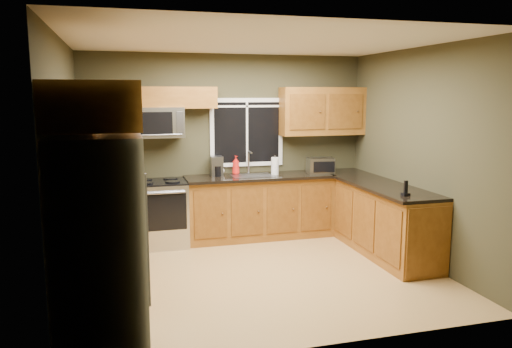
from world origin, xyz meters
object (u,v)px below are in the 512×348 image
coffee_maker (217,167)px  range (159,213)px  toaster_oven (320,166)px  microwave (156,122)px  refrigerator (100,244)px  soap_bottle_c (220,169)px  kettle (217,168)px  cordless_phone (406,191)px  soap_bottle_a (236,165)px  paper_towel_roll (275,166)px

coffee_maker → range: bearing=-170.7°
toaster_oven → microwave: bearing=175.3°
refrigerator → soap_bottle_c: refrigerator is taller
refrigerator → toaster_oven: (3.08, 2.71, 0.16)m
range → kettle: kettle is taller
coffee_maker → toaster_oven: bearing=-7.5°
toaster_oven → cordless_phone: toaster_oven is taller
coffee_maker → cordless_phone: bearing=-47.4°
cordless_phone → soap_bottle_a: bearing=126.8°
refrigerator → microwave: bearing=76.7°
soap_bottle_a → refrigerator: bearing=-121.8°
soap_bottle_a → soap_bottle_c: (-0.23, 0.03, -0.05)m
toaster_oven → kettle: size_ratio=1.57×
microwave → soap_bottle_c: size_ratio=4.48×
range → microwave: (-0.00, 0.14, 1.26)m
refrigerator → kettle: size_ratio=6.87×
microwave → cordless_phone: bearing=-36.7°
refrigerator → paper_towel_roll: size_ratio=6.36×
microwave → coffee_maker: (0.85, 0.00, -0.66)m
soap_bottle_c → range: bearing=-165.9°
soap_bottle_c → refrigerator: bearing=-118.2°
kettle → cordless_phone: (1.85, -2.02, -0.07)m
microwave → cordless_phone: microwave is taller
range → toaster_oven: 2.46m
range → paper_towel_roll: (1.70, 0.01, 0.60)m
soap_bottle_a → range: bearing=-170.2°
range → soap_bottle_c: 1.10m
kettle → soap_bottle_c: size_ratio=1.55×
refrigerator → coffee_maker: 3.30m
soap_bottle_c → cordless_phone: 2.77m
toaster_oven → soap_bottle_c: toaster_oven is taller
refrigerator → kettle: refrigerator is taller
paper_towel_roll → cordless_phone: paper_towel_roll is taller
coffee_maker → paper_towel_roll: size_ratio=1.01×
microwave → soap_bottle_a: bearing=3.2°
coffee_maker → kettle: 0.01m
range → microwave: 1.27m
paper_towel_roll → cordless_phone: 2.15m
cordless_phone → toaster_oven: bearing=99.9°
coffee_maker → soap_bottle_c: 0.12m
range → cordless_phone: 3.34m
range → coffee_maker: 1.05m
microwave → soap_bottle_a: microwave is taller
soap_bottle_c → coffee_maker: bearing=-126.3°
microwave → soap_bottle_a: (1.15, 0.06, -0.65)m
toaster_oven → refrigerator: bearing=-138.7°
microwave → coffee_maker: 1.07m
kettle → paper_towel_roll: bearing=-8.5°
paper_towel_roll → toaster_oven: bearing=-6.2°
refrigerator → microwave: (0.69, 2.91, 0.83)m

